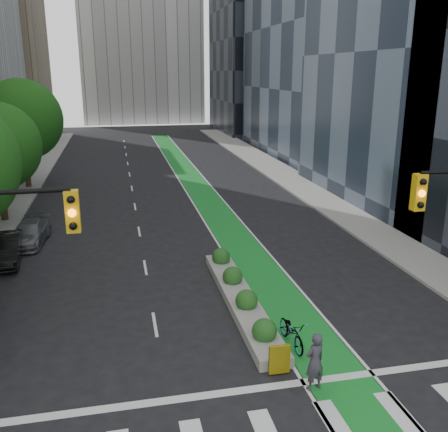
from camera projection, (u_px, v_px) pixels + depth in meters
name	position (u px, v px, depth m)	size (l,w,h in m)	color
ground	(259.00, 415.00, 14.38)	(160.00, 160.00, 0.00)	black
sidewalk_left	(2.00, 209.00, 35.42)	(3.60, 90.00, 0.15)	gray
sidewalk_right	(314.00, 193.00, 40.20)	(3.60, 90.00, 0.15)	gray
bike_lane_paint	(196.00, 185.00, 43.13)	(2.20, 70.00, 0.01)	#17832A
building_dark_end	(263.00, 41.00, 78.30)	(14.00, 18.00, 28.00)	black
tree_far	(22.00, 120.00, 40.57)	(6.60, 6.60, 9.00)	black
median_planter	(240.00, 296.00, 21.12)	(1.20, 10.26, 1.10)	gray
bicycle	(292.00, 332.00, 17.89)	(0.72, 2.07, 1.09)	gray
cyclist	(315.00, 362.00, 15.29)	(0.70, 0.46, 1.93)	#39353F
parked_car_left_mid	(5.00, 249.00, 25.66)	(1.53, 4.40, 1.45)	black
parked_car_left_far	(30.00, 233.00, 28.44)	(1.75, 4.30, 1.25)	#545659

